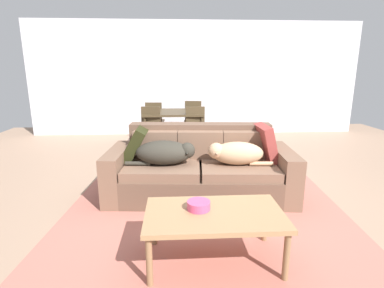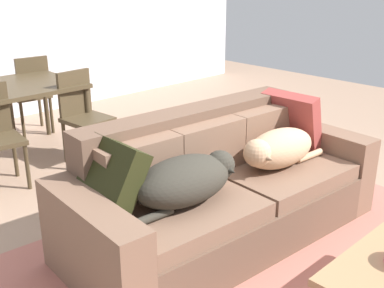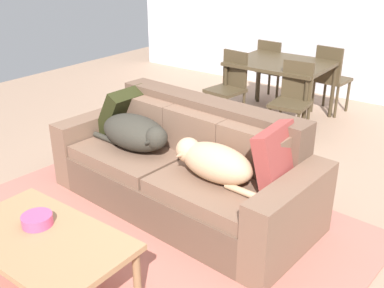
# 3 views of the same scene
# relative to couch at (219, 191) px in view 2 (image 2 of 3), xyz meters

# --- Properties ---
(ground_plane) EXTENTS (10.00, 10.00, 0.00)m
(ground_plane) POSITION_rel_couch_xyz_m (0.22, -0.17, -0.33)
(ground_plane) COLOR #A18067
(back_partition) EXTENTS (8.00, 0.12, 2.70)m
(back_partition) POSITION_rel_couch_xyz_m (0.22, 3.83, 1.02)
(back_partition) COLOR silver
(back_partition) RESTS_ON ground
(area_rug) EXTENTS (3.36, 3.13, 0.01)m
(area_rug) POSITION_rel_couch_xyz_m (-0.00, -0.74, -0.32)
(area_rug) COLOR #B26759
(area_rug) RESTS_ON ground
(couch) EXTENTS (2.36, 1.14, 0.88)m
(couch) POSITION_rel_couch_xyz_m (0.00, 0.00, 0.00)
(couch) COLOR brown
(couch) RESTS_ON ground
(dog_on_left_cushion) EXTENTS (0.84, 0.44, 0.29)m
(dog_on_left_cushion) POSITION_rel_couch_xyz_m (-0.44, -0.13, 0.27)
(dog_on_left_cushion) COLOR #322F27
(dog_on_left_cushion) RESTS_ON couch
(dog_on_right_cushion) EXTENTS (0.77, 0.36, 0.28)m
(dog_on_right_cushion) POSITION_rel_couch_xyz_m (0.41, -0.19, 0.27)
(dog_on_right_cushion) COLOR tan
(dog_on_right_cushion) RESTS_ON couch
(throw_pillow_by_left_arm) EXTENTS (0.35, 0.45, 0.45)m
(throw_pillow_by_left_arm) POSITION_rel_couch_xyz_m (-0.83, 0.12, 0.32)
(throw_pillow_by_left_arm) COLOR black
(throw_pillow_by_left_arm) RESTS_ON couch
(throw_pillow_by_right_arm) EXTENTS (0.24, 0.48, 0.48)m
(throw_pillow_by_right_arm) POSITION_rel_couch_xyz_m (0.84, -0.00, 0.34)
(throw_pillow_by_right_arm) COLOR #943935
(throw_pillow_by_right_arm) RESTS_ON couch
(dining_table) EXTENTS (1.18, 0.98, 0.75)m
(dining_table) POSITION_rel_couch_xyz_m (-0.35, 2.43, 0.35)
(dining_table) COLOR #473924
(dining_table) RESTS_ON ground
(dining_chair_near_right) EXTENTS (0.43, 0.43, 0.89)m
(dining_chair_near_right) POSITION_rel_couch_xyz_m (0.08, 1.90, 0.17)
(dining_chair_near_right) COLOR #473924
(dining_chair_near_right) RESTS_ON ground
(dining_chair_far_right) EXTENTS (0.44, 0.44, 0.91)m
(dining_chair_far_right) POSITION_rel_couch_xyz_m (0.10, 3.00, 0.18)
(dining_chair_far_right) COLOR #473924
(dining_chair_far_right) RESTS_ON ground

